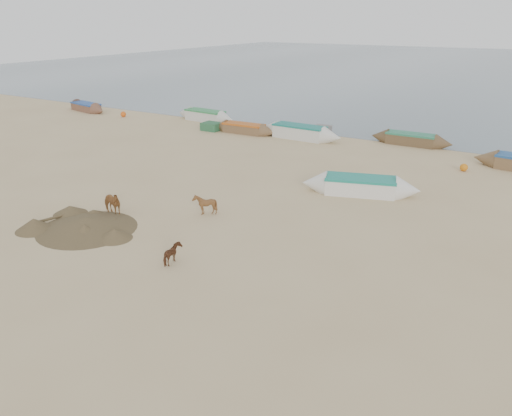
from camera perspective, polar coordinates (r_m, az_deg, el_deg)
The scene contains 9 objects.
ground at distance 17.84m, azimuth -6.70°, elevation -6.98°, with size 140.00×140.00×0.00m, color tan.
sea at distance 95.19m, azimuth 25.86°, elevation 14.08°, with size 160.00×160.00×0.00m, color slate.
cow_adult at distance 23.15m, azimuth -16.25°, elevation 0.54°, with size 0.60×1.32×1.11m, color #925D2F.
calf_front at distance 22.41m, azimuth -5.87°, elevation 0.41°, with size 0.77×0.87×0.95m, color brown.
calf_right at distance 18.19m, azimuth -9.45°, elevation -5.25°, with size 0.74×0.63×0.74m, color #58311C.
near_canoe at distance 25.45m, azimuth 11.82°, elevation 2.52°, with size 5.83×1.39×0.87m, color silver, non-canonical shape.
debris_pile at distance 21.99m, azimuth -18.78°, elevation -1.67°, with size 4.12×4.12×0.53m, color brown.
waterline_canoes at distance 35.20m, azimuth 13.28°, elevation 7.53°, with size 62.08×4.47×0.99m.
beach_clutter at distance 33.66m, azimuth 20.71°, elevation 5.90°, with size 47.45×5.73×0.64m.
Camera 1 is at (9.84, -12.31, 8.36)m, focal length 35.00 mm.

